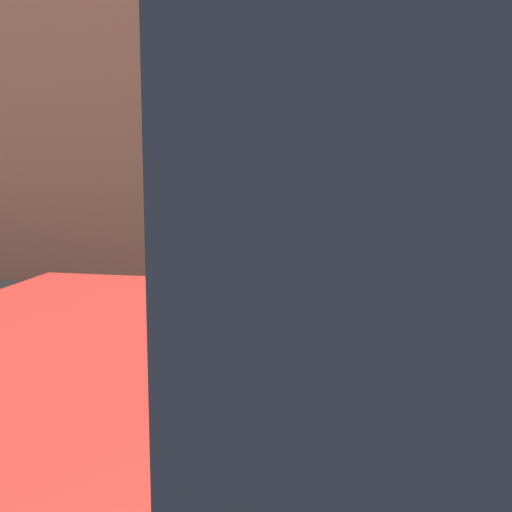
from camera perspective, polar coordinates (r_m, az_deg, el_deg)
sidewalk at (r=3.81m, az=11.76°, el=-12.17°), size 24.00×2.80×0.13m
parking_meter at (r=2.41m, az=-0.00°, el=3.16°), size 0.19×0.12×1.50m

